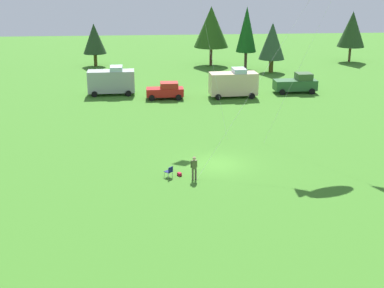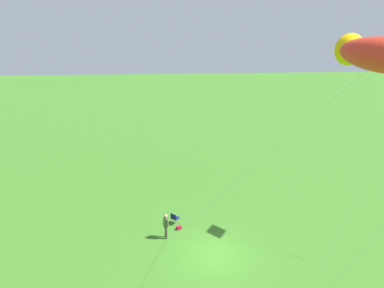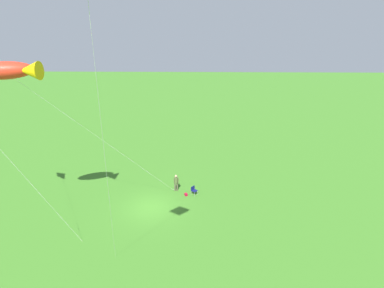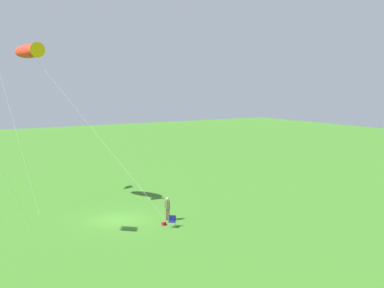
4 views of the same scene
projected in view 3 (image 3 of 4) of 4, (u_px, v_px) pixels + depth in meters
The scene contains 5 objects.
ground_plane at pixel (150, 207), 26.92m from camera, with size 160.00×160.00×0.00m, color #397422.
person_kite_flyer at pixel (176, 182), 29.24m from camera, with size 0.51×0.41×1.74m.
folding_chair at pixel (194, 190), 28.84m from camera, with size 0.68×0.68×0.82m.
backpack_on_grass at pixel (186, 194), 28.75m from camera, with size 0.32×0.22×0.22m, color #AB0F2A.
kite_large_fish at pixel (9, 71), 18.60m from camera, with size 11.89×8.16×13.26m.
Camera 3 is at (-4.26, 22.71, 15.43)m, focal length 28.00 mm.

